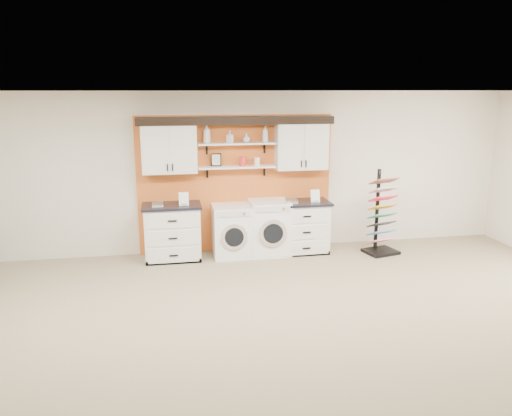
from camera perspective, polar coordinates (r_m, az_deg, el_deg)
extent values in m
plane|color=gray|center=(5.51, 3.92, -17.45)|extent=(10.00, 10.00, 0.00)
plane|color=white|center=(4.73, 4.47, 13.10)|extent=(10.00, 10.00, 0.00)
plane|color=beige|center=(8.77, -2.38, 4.07)|extent=(10.00, 0.00, 10.00)
cube|color=#C85D22|center=(8.77, -2.34, 2.74)|extent=(3.40, 0.07, 2.40)
cube|color=silver|center=(8.43, -9.90, 6.79)|extent=(0.90, 0.34, 0.84)
cube|color=silver|center=(8.25, -11.42, 6.59)|extent=(0.42, 0.01, 0.78)
cube|color=silver|center=(8.26, -8.35, 6.72)|extent=(0.42, 0.01, 0.78)
cube|color=silver|center=(8.74, 5.18, 7.17)|extent=(0.90, 0.34, 0.84)
cube|color=silver|center=(8.52, 4.06, 7.03)|extent=(0.42, 0.01, 0.78)
cube|color=silver|center=(8.64, 6.91, 7.05)|extent=(0.42, 0.01, 0.78)
cube|color=silver|center=(8.56, -2.20, 4.72)|extent=(1.32, 0.28, 0.03)
cube|color=silver|center=(8.51, -2.23, 7.38)|extent=(1.32, 0.28, 0.03)
cube|color=black|center=(8.49, -2.27, 10.08)|extent=(3.30, 0.40, 0.10)
cube|color=black|center=(8.31, -2.08, 9.59)|extent=(3.30, 0.04, 0.04)
cube|color=black|center=(8.55, -4.59, 5.52)|extent=(0.18, 0.02, 0.22)
cube|color=beige|center=(8.54, -4.58, 5.51)|extent=(0.14, 0.01, 0.18)
cylinder|color=red|center=(8.56, -1.54, 5.36)|extent=(0.11, 0.11, 0.16)
cylinder|color=silver|center=(8.60, 0.11, 5.34)|extent=(0.10, 0.10, 0.14)
cube|color=silver|center=(8.56, -9.51, -2.83)|extent=(0.91, 0.60, 0.91)
cube|color=black|center=(8.43, -9.36, -6.09)|extent=(0.91, 0.06, 0.07)
cube|color=black|center=(8.44, -9.63, 0.28)|extent=(0.97, 0.66, 0.04)
cube|color=silver|center=(8.18, -9.55, -1.44)|extent=(0.83, 0.02, 0.25)
cube|color=silver|center=(8.26, -9.47, -3.41)|extent=(0.83, 0.02, 0.25)
cube|color=silver|center=(8.35, -9.39, -5.35)|extent=(0.83, 0.02, 0.25)
cube|color=silver|center=(8.87, 5.25, -2.23)|extent=(0.88, 0.60, 0.88)
cube|color=black|center=(8.74, 5.67, -5.25)|extent=(0.88, 0.06, 0.07)
cube|color=black|center=(8.76, 5.31, 0.66)|extent=(0.94, 0.66, 0.04)
cube|color=silver|center=(8.52, 5.84, -0.94)|extent=(0.80, 0.02, 0.24)
cube|color=silver|center=(8.59, 5.79, -2.76)|extent=(0.80, 0.02, 0.24)
cube|color=silver|center=(8.67, 5.75, -4.56)|extent=(0.80, 0.02, 0.24)
cube|color=white|center=(8.63, -2.83, -2.60)|extent=(0.64, 0.66, 0.89)
cube|color=silver|center=(8.21, -2.55, -0.68)|extent=(0.54, 0.02, 0.09)
cylinder|color=silver|center=(8.31, -2.52, -3.32)|extent=(0.45, 0.05, 0.45)
cylinder|color=black|center=(8.29, -2.50, -3.37)|extent=(0.32, 0.03, 0.32)
cube|color=white|center=(8.73, 1.48, -2.20)|extent=(0.68, 0.66, 0.95)
cube|color=silver|center=(8.31, 1.97, -0.12)|extent=(0.58, 0.02, 0.10)
cylinder|color=silver|center=(8.42, 1.95, -2.90)|extent=(0.48, 0.05, 0.48)
cylinder|color=black|center=(8.39, 1.98, -2.95)|extent=(0.34, 0.03, 0.34)
cube|color=black|center=(9.12, 14.04, -4.85)|extent=(0.63, 0.56, 0.05)
cube|color=black|center=(9.05, 13.68, -0.14)|extent=(0.05, 0.05, 1.44)
cube|color=pink|center=(9.08, 14.04, -3.63)|extent=(0.50, 0.35, 0.13)
cube|color=#3670BF|center=(9.04, 14.10, -2.71)|extent=(0.50, 0.35, 0.13)
cube|color=black|center=(9.00, 14.15, -1.77)|extent=(0.50, 0.35, 0.13)
cube|color=#2A9B65|center=(8.96, 14.21, -0.83)|extent=(0.50, 0.35, 0.13)
cube|color=orange|center=(8.92, 14.26, 0.12)|extent=(0.50, 0.35, 0.13)
cube|color=#F51C49|center=(8.89, 14.32, 1.07)|extent=(0.50, 0.35, 0.13)
cube|color=#BABABA|center=(8.86, 14.38, 2.04)|extent=(0.50, 0.35, 0.13)
cube|color=brown|center=(8.83, 14.43, 3.01)|extent=(0.50, 0.35, 0.13)
imported|color=silver|center=(8.43, -5.64, 8.45)|extent=(0.14, 0.14, 0.31)
imported|color=silver|center=(8.48, -3.02, 8.13)|extent=(0.13, 0.13, 0.20)
imported|color=silver|center=(8.52, -1.11, 8.02)|extent=(0.14, 0.14, 0.15)
imported|color=silver|center=(8.57, 1.06, 8.47)|extent=(0.13, 0.13, 0.28)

